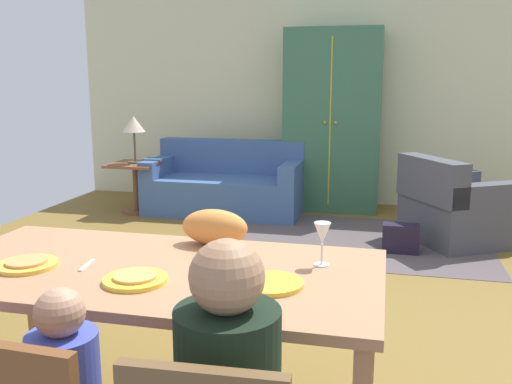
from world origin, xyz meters
name	(u,v)px	position (x,y,z in m)	size (l,w,h in m)	color
ground_plane	(289,289)	(0.00, 0.45, -0.01)	(6.60, 6.11, 0.02)	brown
back_wall	(334,94)	(0.00, 3.56, 1.35)	(6.60, 0.10, 2.70)	beige
dining_table	(155,283)	(-0.26, -1.38, 0.69)	(1.88, 0.93, 0.76)	#AF7A54
plate_near_man	(27,265)	(-0.77, -1.50, 0.77)	(0.25, 0.25, 0.02)	yellow
pizza_near_man	(27,261)	(-0.77, -1.50, 0.78)	(0.17, 0.17, 0.01)	#DC934F
plate_near_child	(135,280)	(-0.26, -1.56, 0.77)	(0.25, 0.25, 0.02)	yellow
pizza_near_child	(135,276)	(-0.26, -1.56, 0.78)	(0.17, 0.17, 0.01)	#E7A351
plate_near_woman	(271,284)	(0.26, -1.48, 0.77)	(0.25, 0.25, 0.02)	yellow
wine_glass	(322,235)	(0.42, -1.20, 0.89)	(0.07, 0.07, 0.19)	silver
fork	(87,265)	(-0.54, -1.43, 0.76)	(0.02, 0.15, 0.01)	silver
knife	(201,262)	(-0.09, -1.28, 0.76)	(0.01, 0.17, 0.01)	silver
cat	(215,227)	(-0.11, -1.01, 0.84)	(0.32, 0.16, 0.17)	orange
area_rug	(350,239)	(0.36, 1.84, 0.00)	(2.60, 1.80, 0.01)	#514848
couch	(226,186)	(-1.14, 2.70, 0.30)	(1.77, 0.86, 0.82)	#3D5C8E
armchair	(455,209)	(1.33, 2.01, 0.32)	(1.18, 1.17, 0.82)	#46484F
armoire	(333,121)	(0.03, 3.17, 1.05)	(1.10, 0.59, 2.10)	#346648
side_table	(136,180)	(-2.15, 2.44, 0.38)	(0.56, 0.56, 0.58)	brown
table_lamp	(134,126)	(-2.15, 2.44, 1.01)	(0.26, 0.26, 0.54)	brown
book_lower	(151,163)	(-1.95, 2.42, 0.59)	(0.22, 0.16, 0.03)	#992F32
book_upper	(154,160)	(-1.94, 2.47, 0.62)	(0.22, 0.16, 0.03)	#305574
handbag	(401,238)	(0.82, 1.54, 0.13)	(0.32, 0.16, 0.26)	black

